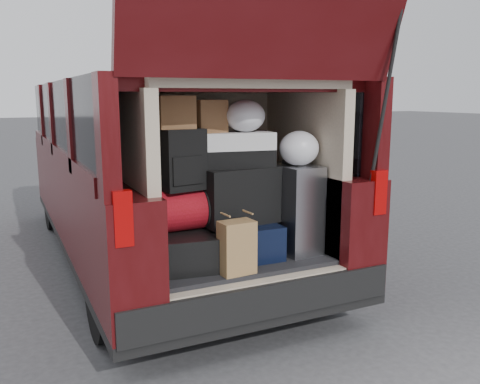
% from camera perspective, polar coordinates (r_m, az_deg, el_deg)
% --- Properties ---
extents(ground, '(80.00, 80.00, 0.00)m').
position_cam_1_polar(ground, '(3.67, 0.20, -16.08)').
color(ground, '#363639').
rests_on(ground, ground).
extents(minivan, '(1.90, 5.35, 2.77)m').
position_cam_1_polar(minivan, '(5.07, -8.96, 2.15)').
color(minivan, black).
rests_on(minivan, ground).
extents(load_floor, '(1.24, 1.05, 0.55)m').
position_cam_1_polar(load_floor, '(3.79, -1.64, -10.66)').
color(load_floor, black).
rests_on(load_floor, ground).
extents(black_hardshell, '(0.49, 0.62, 0.23)m').
position_cam_1_polar(black_hardshell, '(3.42, -6.59, -6.21)').
color(black_hardshell, black).
rests_on(black_hardshell, load_floor).
extents(navy_hardshell, '(0.46, 0.56, 0.24)m').
position_cam_1_polar(navy_hardshell, '(3.59, -0.01, -5.23)').
color(navy_hardshell, black).
rests_on(navy_hardshell, load_floor).
extents(silver_roller, '(0.30, 0.44, 0.63)m').
position_cam_1_polar(silver_roller, '(3.66, 5.96, -1.82)').
color(silver_roller, silver).
rests_on(silver_roller, load_floor).
extents(kraft_bag, '(0.23, 0.16, 0.34)m').
position_cam_1_polar(kraft_bag, '(3.21, -0.36, -6.24)').
color(kraft_bag, '#A5804A').
rests_on(kraft_bag, load_floor).
extents(red_duffel, '(0.43, 0.29, 0.28)m').
position_cam_1_polar(red_duffel, '(3.37, -6.79, -2.02)').
color(red_duffel, maroon).
rests_on(red_duffel, black_hardshell).
extents(black_soft_case, '(0.57, 0.38, 0.39)m').
position_cam_1_polar(black_soft_case, '(3.52, -0.30, -0.29)').
color(black_soft_case, black).
rests_on(black_soft_case, navy_hardshell).
extents(backpack, '(0.30, 0.21, 0.40)m').
position_cam_1_polar(backpack, '(3.30, -6.48, 3.63)').
color(backpack, black).
rests_on(backpack, red_duffel).
extents(twotone_duffel, '(0.56, 0.35, 0.24)m').
position_cam_1_polar(twotone_duffel, '(3.49, -0.71, 4.82)').
color(twotone_duffel, white).
rests_on(twotone_duffel, black_soft_case).
extents(grocery_sack_lower, '(0.24, 0.20, 0.21)m').
position_cam_1_polar(grocery_sack_lower, '(3.29, -7.34, 8.88)').
color(grocery_sack_lower, brown).
rests_on(grocery_sack_lower, backpack).
extents(grocery_sack_upper, '(0.25, 0.22, 0.22)m').
position_cam_1_polar(grocery_sack_upper, '(3.43, -3.67, 8.49)').
color(grocery_sack_upper, brown).
rests_on(grocery_sack_upper, twotone_duffel).
extents(plastic_bag_center, '(0.29, 0.28, 0.22)m').
position_cam_1_polar(plastic_bag_center, '(3.47, 0.59, 8.55)').
color(plastic_bag_center, silver).
rests_on(plastic_bag_center, twotone_duffel).
extents(plastic_bag_right, '(0.29, 0.27, 0.24)m').
position_cam_1_polar(plastic_bag_right, '(3.56, 6.65, 4.89)').
color(plastic_bag_right, silver).
rests_on(plastic_bag_right, silver_roller).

